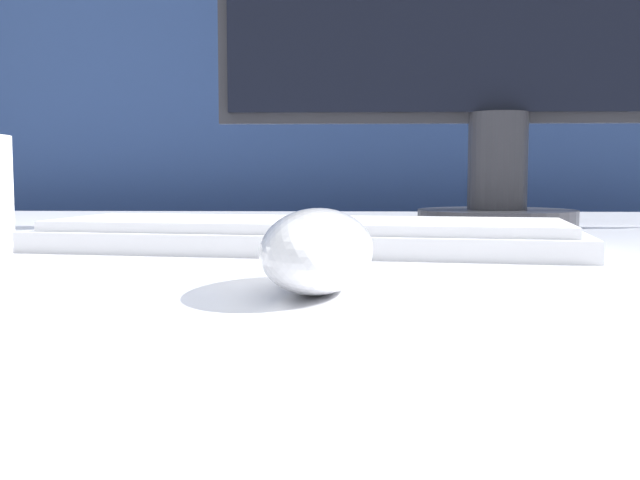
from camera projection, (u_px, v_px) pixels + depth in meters
partition_panel at (313, 267)px, 1.39m from camera, size 5.00×0.03×1.20m
computer_mouse_near at (317, 250)px, 0.38m from camera, size 0.06×0.12×0.04m
keyboard at (307, 235)px, 0.60m from camera, size 0.45×0.21×0.02m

